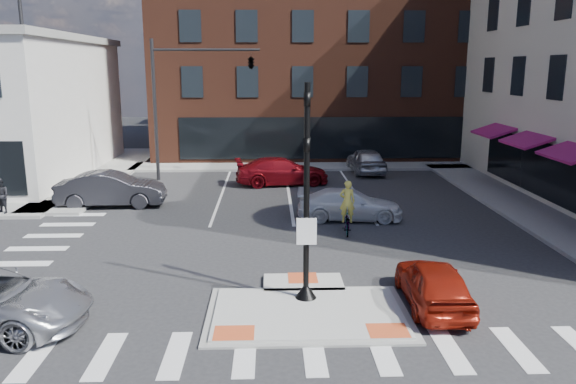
{
  "coord_description": "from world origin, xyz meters",
  "views": [
    {
      "loc": [
        -0.99,
        -14.38,
        6.5
      ],
      "look_at": [
        -0.33,
        5.65,
        2.0
      ],
      "focal_mm": 35.0,
      "sensor_mm": 36.0,
      "label": 1
    }
  ],
  "objects_px": {
    "white_pickup": "(350,204)",
    "cyclist": "(347,216)",
    "bg_car_silver": "(366,160)",
    "pedestrian_a": "(1,196)",
    "bg_car_red": "(282,171)",
    "red_sedan": "(434,283)",
    "bg_car_dark": "(111,189)"
  },
  "relations": [
    {
      "from": "bg_car_red",
      "to": "bg_car_dark",
      "type": "bearing_deg",
      "value": 112.33
    },
    {
      "from": "white_pickup",
      "to": "bg_car_silver",
      "type": "relative_size",
      "value": 0.98
    },
    {
      "from": "red_sedan",
      "to": "bg_car_red",
      "type": "bearing_deg",
      "value": -75.34
    },
    {
      "from": "white_pickup",
      "to": "pedestrian_a",
      "type": "height_order",
      "value": "pedestrian_a"
    },
    {
      "from": "cyclist",
      "to": "white_pickup",
      "type": "bearing_deg",
      "value": -95.58
    },
    {
      "from": "white_pickup",
      "to": "pedestrian_a",
      "type": "distance_m",
      "value": 15.32
    },
    {
      "from": "cyclist",
      "to": "bg_car_silver",
      "type": "bearing_deg",
      "value": -97.39
    },
    {
      "from": "red_sedan",
      "to": "bg_car_red",
      "type": "height_order",
      "value": "bg_car_red"
    },
    {
      "from": "bg_car_red",
      "to": "cyclist",
      "type": "height_order",
      "value": "cyclist"
    },
    {
      "from": "pedestrian_a",
      "to": "bg_car_red",
      "type": "bearing_deg",
      "value": 57.18
    },
    {
      "from": "cyclist",
      "to": "pedestrian_a",
      "type": "bearing_deg",
      "value": -5.91
    },
    {
      "from": "white_pickup",
      "to": "bg_car_dark",
      "type": "relative_size",
      "value": 0.91
    },
    {
      "from": "white_pickup",
      "to": "red_sedan",
      "type": "bearing_deg",
      "value": -169.05
    },
    {
      "from": "bg_car_dark",
      "to": "bg_car_silver",
      "type": "bearing_deg",
      "value": -61.86
    },
    {
      "from": "white_pickup",
      "to": "bg_car_red",
      "type": "relative_size",
      "value": 0.87
    },
    {
      "from": "white_pickup",
      "to": "cyclist",
      "type": "bearing_deg",
      "value": 173.35
    },
    {
      "from": "bg_car_dark",
      "to": "red_sedan",
      "type": "bearing_deg",
      "value": -137.31
    },
    {
      "from": "bg_car_silver",
      "to": "bg_car_red",
      "type": "relative_size",
      "value": 0.89
    },
    {
      "from": "bg_car_silver",
      "to": "bg_car_dark",
      "type": "bearing_deg",
      "value": 28.07
    },
    {
      "from": "white_pickup",
      "to": "bg_car_dark",
      "type": "distance_m",
      "value": 11.29
    },
    {
      "from": "pedestrian_a",
      "to": "white_pickup",
      "type": "bearing_deg",
      "value": 26.29
    },
    {
      "from": "white_pickup",
      "to": "bg_car_silver",
      "type": "distance_m",
      "value": 11.1
    },
    {
      "from": "bg_car_red",
      "to": "cyclist",
      "type": "distance_m",
      "value": 9.79
    },
    {
      "from": "bg_car_dark",
      "to": "bg_car_red",
      "type": "bearing_deg",
      "value": -62.87
    },
    {
      "from": "white_pickup",
      "to": "bg_car_red",
      "type": "distance_m",
      "value": 7.92
    },
    {
      "from": "red_sedan",
      "to": "bg_car_red",
      "type": "distance_m",
      "value": 16.94
    },
    {
      "from": "red_sedan",
      "to": "cyclist",
      "type": "bearing_deg",
      "value": -76.64
    },
    {
      "from": "white_pickup",
      "to": "cyclist",
      "type": "height_order",
      "value": "cyclist"
    },
    {
      "from": "bg_car_silver",
      "to": "pedestrian_a",
      "type": "relative_size",
      "value": 2.91
    },
    {
      "from": "bg_car_silver",
      "to": "pedestrian_a",
      "type": "xyz_separation_m",
      "value": [
        -17.83,
        -9.89,
        0.16
      ]
    },
    {
      "from": "bg_car_silver",
      "to": "bg_car_red",
      "type": "xyz_separation_m",
      "value": [
        -5.31,
        -3.38,
        -0.03
      ]
    },
    {
      "from": "bg_car_silver",
      "to": "cyclist",
      "type": "height_order",
      "value": "cyclist"
    }
  ]
}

